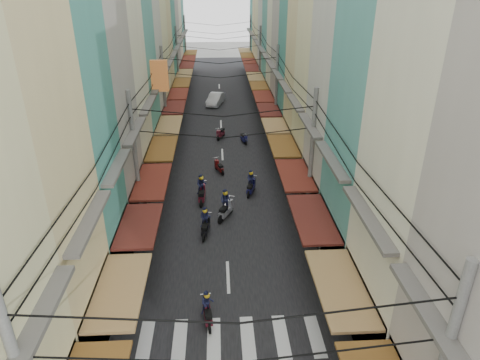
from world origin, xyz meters
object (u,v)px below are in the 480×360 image
object	(u,v)px
traffic_sign	(322,228)
white_car	(216,105)
market_umbrella	(348,235)
bicycle	(340,249)

from	to	relation	value
traffic_sign	white_car	bearing A→B (deg)	99.96
market_umbrella	traffic_sign	xyz separation A→B (m)	(-1.10, 0.82, -0.11)
market_umbrella	traffic_sign	distance (m)	1.38
bicycle	market_umbrella	size ratio (longest dim) A/B	0.62
white_car	market_umbrella	distance (m)	31.66
market_umbrella	traffic_sign	size ratio (longest dim) A/B	0.87
white_car	market_umbrella	xyz separation A→B (m)	(6.39, -30.94, 2.11)
bicycle	market_umbrella	xyz separation A→B (m)	(-0.30, -1.78, 2.11)
bicycle	white_car	bearing A→B (deg)	3.81
white_car	market_umbrella	bearing A→B (deg)	-63.43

